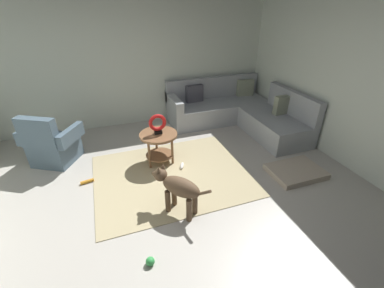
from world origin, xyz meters
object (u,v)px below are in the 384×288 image
armchair (52,145)px  dog_toy_rope (87,181)px  side_table (159,140)px  dog_bed_mat (296,171)px  dog_toy_bone (182,166)px  dog (178,188)px  dog_toy_ball (150,261)px  torus_sculpture (158,124)px  sectional_couch (238,112)px

armchair → dog_toy_rope: 0.96m
dog_toy_rope → side_table: bearing=8.6°
dog_bed_mat → dog_toy_bone: dog_bed_mat is taller
dog → side_table: bearing=48.3°
armchair → dog_toy_ball: bearing=-36.3°
dog → dog_toy_ball: (-0.50, -0.64, -0.33)m
side_table → dog_bed_mat: size_ratio=0.75×
side_table → dog: size_ratio=0.87×
dog → dog_bed_mat: bearing=-34.9°
dog → dog_toy_bone: (0.34, 0.93, -0.35)m
side_table → dog_bed_mat: bearing=-28.4°
torus_sculpture → dog_bed_mat: (1.91, -1.03, -0.67)m
dog_toy_ball → dog_toy_rope: 1.76m
dog_toy_rope → torus_sculpture: bearing=8.6°
torus_sculpture → dog_toy_ball: bearing=-106.6°
dog_toy_bone → dog_bed_mat: bearing=-25.6°
sectional_couch → dog_toy_bone: size_ratio=12.50×
torus_sculpture → dog: (-0.05, -1.19, -0.33)m
armchair → side_table: size_ratio=1.65×
sectional_couch → torus_sculpture: sectional_couch is taller
torus_sculpture → dog: size_ratio=0.47×
side_table → dog_bed_mat: 2.20m
dog_toy_ball → armchair: bearing=113.9°
sectional_couch → dog_toy_rope: sectional_couch is taller
dog_toy_ball → dog_toy_bone: bearing=61.7°
armchair → dog_toy_rope: size_ratio=5.19×
sectional_couch → dog_toy_ball: sectional_couch is taller
armchair → dog_toy_rope: armchair is taller
side_table → dog_toy_bone: (0.30, -0.26, -0.39)m
dog_bed_mat → dog: dog is taller
dog_bed_mat → dog_toy_ball: size_ratio=8.60×
sectional_couch → dog_toy_ball: (-2.47, -2.73, -0.25)m
side_table → dog: (-0.05, -1.19, -0.04)m
side_table → dog_toy_ball: 1.95m
dog_toy_bone → dog_toy_ball: bearing=-118.3°
dog → dog_toy_rope: bearing=98.0°
torus_sculpture → dog_toy_bone: bearing=-41.0°
side_table → dog_toy_ball: bearing=-106.6°
dog_toy_ball → dog_toy_bone: (0.85, 1.57, -0.02)m
torus_sculpture → dog_toy_ball: 2.02m
dog → dog_toy_ball: 0.88m
torus_sculpture → dog_bed_mat: bearing=-28.4°
armchair → dog_toy_bone: armchair is taller
dog_toy_ball → dog_toy_rope: size_ratio=0.49×
sectional_couch → dog_toy_bone: bearing=-144.4°
dog_bed_mat → dog_toy_rope: 3.18m
dog_bed_mat → dog_toy_ball: (-2.46, -0.80, 0.00)m
dog_toy_rope → dog_bed_mat: bearing=-15.6°
torus_sculpture → dog: bearing=-92.2°
armchair → dog_bed_mat: bearing=4.9°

